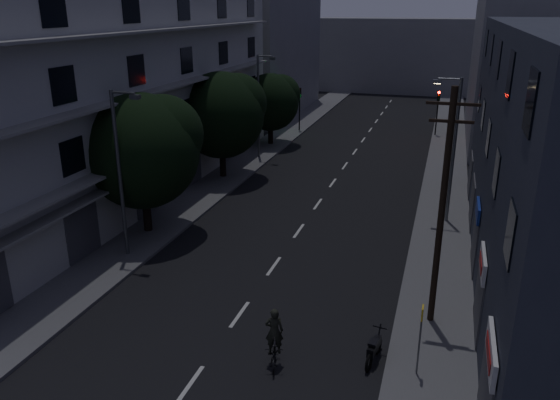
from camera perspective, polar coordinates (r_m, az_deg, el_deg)
The scene contains 21 objects.
ground at distance 38.73m, azimuth 5.69°, elevation 2.01°, with size 160.00×160.00×0.00m, color black.
sidewalk_left at distance 40.77m, azimuth -4.69°, elevation 3.06°, with size 3.00×90.00×0.15m, color #565659.
sidewalk_right at distance 38.04m, azimuth 16.81°, elevation 1.03°, with size 3.00×90.00×0.15m, color #565659.
lane_markings at distance 44.63m, azimuth 7.33°, elevation 4.34°, with size 0.15×60.50×0.01m.
building_left at distance 35.25m, azimuth -16.25°, elevation 11.26°, with size 7.00×36.00×14.00m.
building_right at distance 26.41m, azimuth 27.21°, elevation 3.91°, with size 6.19×28.00×11.00m.
building_far_left at distance 62.35m, azimuth -0.81°, elevation 16.29°, with size 6.00×20.00×16.00m, color slate.
building_far_right at distance 53.69m, azimuth 22.82°, elevation 12.65°, with size 6.00×20.00×13.00m, color slate.
building_far_end at distance 81.81m, azimuth 12.48°, elevation 14.55°, with size 24.00×8.00×10.00m, color slate.
tree_near at distance 29.20m, azimuth -14.14°, elevation 5.43°, with size 6.03×6.03×7.43m.
tree_mid at distance 38.34m, azimuth -6.07°, elevation 9.14°, with size 5.98×5.98×7.35m.
tree_far at distance 47.86m, azimuth -0.94°, elevation 10.40°, with size 4.93×4.93×6.10m.
traffic_signal_far_right at distance 53.36m, azimuth 16.18°, elevation 9.66°, with size 0.28×0.37×4.10m.
traffic_signal_far_left at distance 53.35m, azimuth 2.05°, elevation 10.41°, with size 0.28×0.37×4.10m.
street_lamp_left_near at distance 26.48m, azimuth -16.28°, elevation 3.34°, with size 1.51×0.25×8.00m.
street_lamp_right at distance 31.21m, azimuth 17.55°, elevation 5.63°, with size 1.51×0.25×8.00m.
street_lamp_left_far at distance 43.38m, azimuth -2.13°, elevation 10.26°, with size 1.51×0.25×8.00m.
utility_pole at distance 20.54m, azimuth 16.60°, elevation -0.59°, with size 1.80×0.24×9.00m.
bus_stop_sign at distance 18.60m, azimuth 14.51°, elevation -12.84°, with size 0.06×0.35×2.52m.
motorcycle at distance 19.85m, azimuth 9.79°, elevation -15.14°, with size 0.55×1.79×1.15m.
cyclist at distance 19.31m, azimuth -0.60°, elevation -14.94°, with size 1.04×1.79×2.15m.
Camera 1 is at (7.17, -11.22, 11.70)m, focal length 35.00 mm.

